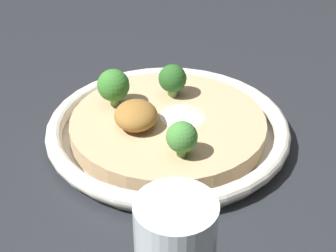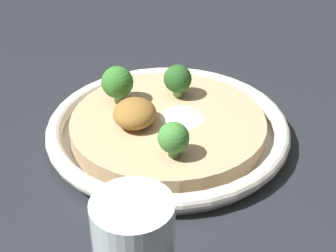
{
  "view_description": "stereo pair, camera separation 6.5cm",
  "coord_description": "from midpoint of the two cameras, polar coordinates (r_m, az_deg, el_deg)",
  "views": [
    {
      "loc": [
        -0.54,
        0.01,
        0.38
      ],
      "look_at": [
        0.0,
        0.0,
        0.02
      ],
      "focal_mm": 55.0,
      "sensor_mm": 36.0,
      "label": 1
    },
    {
      "loc": [
        -0.54,
        -0.05,
        0.38
      ],
      "look_at": [
        0.0,
        0.0,
        0.02
      ],
      "focal_mm": 55.0,
      "sensor_mm": 36.0,
      "label": 2
    }
  ],
  "objects": [
    {
      "name": "ground_plane",
      "position": [
        0.66,
        2.82,
        -1.45
      ],
      "size": [
        6.0,
        6.0,
        0.0
      ],
      "primitive_type": "plane",
      "color": "#23262B"
    },
    {
      "name": "risotto_bowl",
      "position": [
        0.65,
        2.85,
        -0.31
      ],
      "size": [
        0.31,
        0.31,
        0.03
      ],
      "color": "silver",
      "rests_on": "ground_plane"
    },
    {
      "name": "cheese_sprinkle",
      "position": [
        0.65,
        4.55,
        1.44
      ],
      "size": [
        0.06,
        0.06,
        0.01
      ],
      "color": "white",
      "rests_on": "risotto_bowl"
    },
    {
      "name": "crispy_onion_garnish",
      "position": [
        0.63,
        -0.75,
        1.33
      ],
      "size": [
        0.06,
        0.05,
        0.03
      ],
      "color": "olive",
      "rests_on": "risotto_bowl"
    },
    {
      "name": "broccoli_front_right",
      "position": [
        0.68,
        3.83,
        5.11
      ],
      "size": [
        0.04,
        0.04,
        0.04
      ],
      "color": "#84A856",
      "rests_on": "risotto_bowl"
    },
    {
      "name": "broccoli_left",
      "position": [
        0.57,
        3.9,
        -1.47
      ],
      "size": [
        0.04,
        0.04,
        0.04
      ],
      "color": "#668E47",
      "rests_on": "risotto_bowl"
    },
    {
      "name": "broccoli_back",
      "position": [
        0.67,
        -2.85,
        4.74
      ],
      "size": [
        0.04,
        0.04,
        0.05
      ],
      "color": "#84A856",
      "rests_on": "risotto_bowl"
    }
  ]
}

